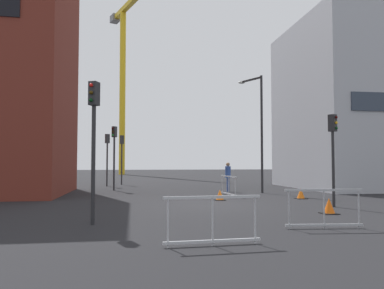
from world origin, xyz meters
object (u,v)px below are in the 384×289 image
(traffic_light_verge, at_px, (122,152))
(pedestrian_walking, at_px, (228,175))
(traffic_light_island, at_px, (94,129))
(traffic_cone_on_verge, at_px, (220,195))
(traffic_light_near, at_px, (107,151))
(traffic_light_far, at_px, (114,148))
(construction_crane, at_px, (123,68))
(traffic_cone_orange, at_px, (301,194))
(streetlamp_tall, at_px, (259,123))
(traffic_cone_striped, at_px, (329,207))
(traffic_light_corner, at_px, (333,144))

(traffic_light_verge, distance_m, pedestrian_walking, 10.97)
(traffic_light_island, bearing_deg, traffic_cone_on_verge, 50.31)
(traffic_light_near, bearing_deg, traffic_light_far, -80.79)
(traffic_light_island, relative_size, traffic_light_far, 1.01)
(construction_crane, xyz_separation_m, pedestrian_walking, (7.42, -35.07, -15.12))
(traffic_light_near, height_order, traffic_cone_orange, traffic_light_near)
(streetlamp_tall, xyz_separation_m, traffic_cone_striped, (-0.65, -9.30, -3.94))
(construction_crane, distance_m, traffic_light_near, 31.46)
(streetlamp_tall, height_order, traffic_cone_orange, streetlamp_tall)
(traffic_light_corner, height_order, traffic_light_verge, traffic_light_verge)
(streetlamp_tall, distance_m, traffic_cone_on_verge, 6.55)
(streetlamp_tall, relative_size, pedestrian_walking, 3.89)
(traffic_light_corner, bearing_deg, traffic_light_near, 123.41)
(traffic_light_corner, xyz_separation_m, traffic_light_far, (-9.29, 10.71, 0.23))
(streetlamp_tall, bearing_deg, traffic_cone_on_verge, -129.88)
(streetlamp_tall, relative_size, traffic_light_far, 1.69)
(traffic_light_corner, height_order, traffic_cone_orange, traffic_light_corner)
(traffic_light_verge, distance_m, traffic_cone_striped, 20.56)
(construction_crane, height_order, traffic_cone_striped, construction_crane)
(construction_crane, relative_size, streetlamp_tall, 3.67)
(traffic_light_near, distance_m, traffic_light_verge, 2.10)
(construction_crane, distance_m, traffic_light_island, 48.45)
(traffic_light_near, relative_size, traffic_light_island, 0.95)
(traffic_light_near, bearing_deg, pedestrian_walking, -40.58)
(construction_crane, relative_size, traffic_light_island, 6.16)
(traffic_cone_striped, bearing_deg, traffic_light_corner, 56.26)
(traffic_cone_striped, height_order, traffic_cone_on_verge, traffic_cone_striped)
(traffic_light_corner, relative_size, traffic_cone_on_verge, 7.37)
(pedestrian_walking, height_order, traffic_cone_on_verge, pedestrian_walking)
(traffic_light_verge, xyz_separation_m, traffic_light_island, (-0.26, -19.98, 0.10))
(traffic_light_near, relative_size, traffic_cone_striped, 7.20)
(streetlamp_tall, height_order, pedestrian_walking, streetlamp_tall)
(construction_crane, height_order, traffic_light_island, construction_crane)
(traffic_cone_striped, distance_m, traffic_cone_orange, 5.57)
(traffic_light_near, xyz_separation_m, traffic_light_verge, (1.04, 1.82, 0.03))
(traffic_light_far, xyz_separation_m, pedestrian_walking, (7.06, -2.19, -1.72))
(construction_crane, xyz_separation_m, traffic_light_near, (-0.36, -28.41, -13.50))
(traffic_light_far, relative_size, pedestrian_walking, 2.30)
(streetlamp_tall, xyz_separation_m, traffic_light_corner, (0.61, -7.42, -1.64))
(traffic_light_corner, relative_size, traffic_cone_orange, 7.08)
(traffic_cone_striped, bearing_deg, traffic_cone_orange, 74.82)
(construction_crane, distance_m, traffic_light_far, 35.51)
(traffic_cone_on_verge, distance_m, traffic_cone_orange, 4.16)
(traffic_cone_striped, bearing_deg, traffic_light_near, 117.17)
(traffic_light_corner, relative_size, traffic_light_island, 0.90)
(traffic_light_island, relative_size, traffic_cone_orange, 7.85)
(streetlamp_tall, distance_m, traffic_light_verge, 12.82)
(construction_crane, distance_m, traffic_cone_orange, 44.27)
(streetlamp_tall, distance_m, traffic_light_island, 13.57)
(traffic_light_corner, distance_m, traffic_cone_striped, 3.22)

